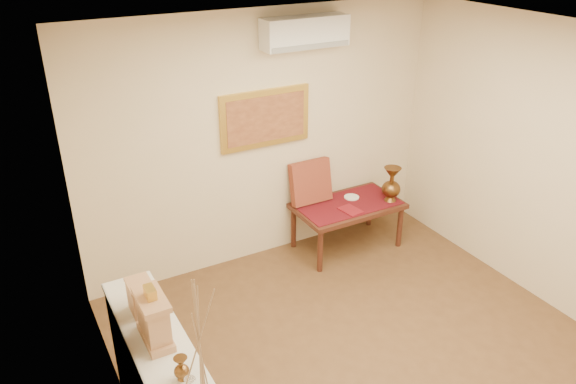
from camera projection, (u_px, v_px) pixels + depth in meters
floor at (388, 374)px, 4.72m from camera, size 4.50×4.50×0.00m
ceiling at (421, 51)px, 3.53m from camera, size 4.50×4.50×0.00m
wall_back at (265, 140)px, 5.90m from camera, size 4.00×0.02×2.70m
wall_left at (132, 320)px, 3.26m from camera, size 0.02×4.50×2.70m
white_vase at (202, 370)px, 2.72m from camera, size 0.19×0.19×1.00m
brass_urn_small at (181, 365)px, 3.30m from camera, size 0.09×0.09×0.21m
table_cloth at (348, 204)px, 6.32m from camera, size 1.14×0.59×0.01m
brass_urn_tall at (392, 181)px, 6.29m from camera, size 0.22×0.22×0.49m
plate at (352, 197)px, 6.45m from camera, size 0.17×0.17×0.01m
menu at (351, 210)px, 6.16m from camera, size 0.21×0.27×0.01m
cushion at (311, 182)px, 6.27m from camera, size 0.48×0.20×0.49m
mantel_clock at (154, 318)px, 3.58m from camera, size 0.17×0.36×0.41m
wooden_chest at (141, 297)px, 3.87m from camera, size 0.16×0.21×0.24m
low_table at (348, 209)px, 6.35m from camera, size 1.20×0.70×0.55m
painting at (265, 118)px, 5.77m from camera, size 1.00×0.06×0.60m
ac_unit at (305, 32)px, 5.48m from camera, size 0.90×0.25×0.30m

